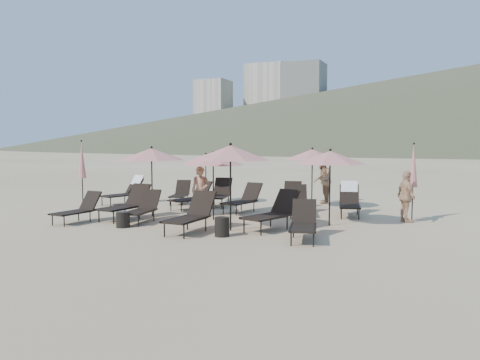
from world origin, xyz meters
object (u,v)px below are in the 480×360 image
at_px(lounger_7, 192,196).
at_px(beachgoer_c, 406,197).
at_px(umbrella_closed_1, 82,160).
at_px(side_table_1, 222,227).
at_px(umbrella_open_4, 312,155).
at_px(beachgoer_a, 201,192).
at_px(lounger_1, 126,203).
at_px(lounger_6, 126,191).
at_px(lounger_8, 220,193).
at_px(umbrella_open_3, 206,159).
at_px(umbrella_open_2, 330,158).
at_px(umbrella_open_5, 230,153).
at_px(lounger_0, 78,209).
at_px(lounger_2, 142,208).
at_px(lounger_3, 191,214).
at_px(umbrella_open_1, 213,159).
at_px(beachgoer_b, 322,180).
at_px(umbrella_closed_0, 413,166).
at_px(lounger_13, 180,193).
at_px(umbrella_open_0, 152,154).
at_px(lounger_5, 303,222).
at_px(lounger_9, 243,199).
at_px(lounger_11, 349,200).
at_px(lounger_4, 273,212).
at_px(side_table_0, 123,220).
at_px(lounger_12, 298,201).
at_px(lounger_10, 291,197).

relative_size(lounger_7, beachgoer_c, 1.16).
xyz_separation_m(umbrella_closed_1, side_table_1, (7.40, -3.08, -1.50)).
height_order(umbrella_open_4, beachgoer_a, umbrella_open_4).
relative_size(lounger_1, lounger_6, 1.01).
height_order(lounger_8, umbrella_open_3, umbrella_open_3).
xyz_separation_m(umbrella_open_2, umbrella_open_5, (-2.26, -1.86, 0.15)).
relative_size(lounger_0, umbrella_closed_1, 0.64).
height_order(lounger_2, lounger_6, lounger_6).
xyz_separation_m(lounger_3, umbrella_open_1, (-0.45, 2.14, 1.39)).
bearing_deg(umbrella_open_1, umbrella_open_2, 6.11).
bearing_deg(umbrella_open_2, beachgoer_b, 106.42).
bearing_deg(umbrella_open_1, side_table_1, -58.05).
bearing_deg(umbrella_closed_0, lounger_13, 175.70).
relative_size(umbrella_open_0, umbrella_open_4, 1.02).
bearing_deg(beachgoer_b, umbrella_open_3, -74.11).
bearing_deg(beachgoer_c, lounger_5, 118.41).
bearing_deg(lounger_13, lounger_1, -101.02).
relative_size(umbrella_open_1, beachgoer_c, 1.36).
bearing_deg(lounger_6, umbrella_closed_1, -113.23).
bearing_deg(umbrella_open_4, lounger_9, -136.44).
relative_size(umbrella_open_3, beachgoer_c, 1.30).
height_order(lounger_11, umbrella_closed_0, umbrella_closed_0).
xyz_separation_m(lounger_4, lounger_6, (-7.24, 2.94, 0.03)).
height_order(lounger_4, beachgoer_c, beachgoer_c).
relative_size(umbrella_open_0, beachgoer_c, 1.47).
bearing_deg(umbrella_open_2, side_table_0, -153.11).
bearing_deg(lounger_1, umbrella_closed_0, 26.74).
height_order(lounger_1, lounger_2, lounger_1).
distance_m(lounger_12, umbrella_open_0, 5.05).
distance_m(umbrella_open_1, beachgoer_b, 5.89).
xyz_separation_m(lounger_11, side_table_1, (-2.25, -4.92, -0.28)).
bearing_deg(beachgoer_c, lounger_8, 47.62).
height_order(lounger_8, umbrella_open_0, umbrella_open_0).
relative_size(lounger_0, umbrella_open_0, 0.70).
bearing_deg(umbrella_closed_0, umbrella_open_0, -161.31).
distance_m(beachgoer_a, beachgoer_b, 5.73).
xyz_separation_m(lounger_10, umbrella_open_2, (2.05, -2.76, 1.50)).
distance_m(umbrella_open_2, umbrella_open_4, 3.63).
bearing_deg(umbrella_open_0, umbrella_open_5, -20.37).
distance_m(lounger_2, umbrella_closed_1, 4.88).
distance_m(lounger_0, lounger_11, 8.58).
distance_m(lounger_4, lounger_9, 3.47).
relative_size(umbrella_open_5, umbrella_closed_0, 0.99).
bearing_deg(umbrella_open_1, umbrella_open_0, -174.39).
relative_size(lounger_1, lounger_3, 1.04).
bearing_deg(umbrella_open_0, umbrella_closed_0, 18.69).
xyz_separation_m(lounger_13, beachgoer_a, (2.40, -2.68, 0.40)).
relative_size(lounger_9, beachgoer_a, 1.10).
bearing_deg(lounger_10, umbrella_open_1, -126.52).
height_order(lounger_6, umbrella_open_2, umbrella_open_2).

